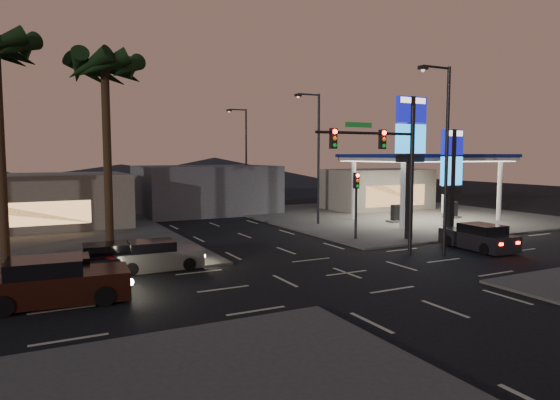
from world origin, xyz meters
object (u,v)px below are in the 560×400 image
pylon_sign_tall (411,139)px  traffic_signal_mast (386,158)px  car_lane_a_front (69,274)px  car_lane_b_front (157,256)px  gas_station (427,159)px  suv_station (479,238)px  car_lane_a_mid (54,283)px  car_lane_b_mid (111,259)px  pylon_sign_short (452,167)px

pylon_sign_tall → traffic_signal_mast: bearing=-143.5°
car_lane_a_front → car_lane_b_front: car_lane_b_front is taller
gas_station → car_lane_b_front: 25.08m
gas_station → suv_station: bearing=-119.3°
car_lane_a_mid → car_lane_b_mid: 5.00m
car_lane_b_mid → car_lane_b_front: bearing=-12.2°
car_lane_b_mid → car_lane_a_front: bearing=-130.1°
gas_station → car_lane_b_mid: 26.86m
pylon_sign_tall → traffic_signal_mast: (-4.74, -3.51, -1.17)m
gas_station → suv_station: (-6.01, -10.69, -4.39)m
car_lane_a_front → car_lane_b_front: (3.98, 1.91, 0.01)m
car_lane_a_front → suv_station: bearing=-4.0°
car_lane_a_mid → pylon_sign_tall: bearing=12.5°
gas_station → car_lane_b_front: size_ratio=2.83×
pylon_sign_short → pylon_sign_tall: bearing=158.2°
gas_station → traffic_signal_mast: (-12.24, -10.01, 0.15)m
pylon_sign_short → suv_station: 5.19m
pylon_sign_short → car_lane_b_mid: 20.99m
gas_station → car_lane_b_mid: (-25.59, -6.84, -4.46)m
pylon_sign_short → suv_station: bearing=-107.5°
car_lane_b_mid → suv_station: size_ratio=0.91×
suv_station → pylon_sign_short: bearing=72.5°
traffic_signal_mast → car_lane_a_mid: bearing=-176.1°
pylon_sign_short → suv_station: (-1.01, -3.19, -3.96)m
traffic_signal_mast → car_lane_b_front: bearing=166.4°
gas_station → car_lane_a_front: size_ratio=2.90×
traffic_signal_mast → car_lane_a_front: bearing=176.9°
traffic_signal_mast → car_lane_a_front: traffic_signal_mast is taller
car_lane_b_mid → pylon_sign_short: bearing=-1.8°
gas_station → car_lane_b_front: bearing=-162.9°
car_lane_b_front → pylon_sign_tall: bearing=2.8°
traffic_signal_mast → car_lane_a_front: 16.01m
traffic_signal_mast → suv_station: size_ratio=1.74×
traffic_signal_mast → car_lane_a_mid: traffic_signal_mast is taller
car_lane_b_front → pylon_sign_short: bearing=-0.7°
pylon_sign_short → suv_station: pylon_sign_short is taller
car_lane_b_front → suv_station: 17.91m
gas_station → pylon_sign_short: (-5.00, -7.50, -0.42)m
pylon_sign_tall → pylon_sign_short: bearing=-21.8°
gas_station → pylon_sign_tall: bearing=-139.1°
gas_station → car_lane_a_front: gas_station is taller
pylon_sign_short → car_lane_b_front: pylon_sign_short is taller
traffic_signal_mast → car_lane_a_mid: 16.59m
car_lane_b_mid → pylon_sign_tall: bearing=1.1°
gas_station → car_lane_b_front: (-23.58, -7.27, -4.44)m
pylon_sign_short → car_lane_a_front: bearing=-175.7°
pylon_sign_tall → car_lane_b_mid: (-18.09, -0.34, -5.78)m
pylon_sign_tall → car_lane_b_front: (-16.08, -0.77, -5.76)m
car_lane_a_front → pylon_sign_short: bearing=4.3°
car_lane_a_front → car_lane_a_mid: (-0.64, -1.92, 0.16)m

